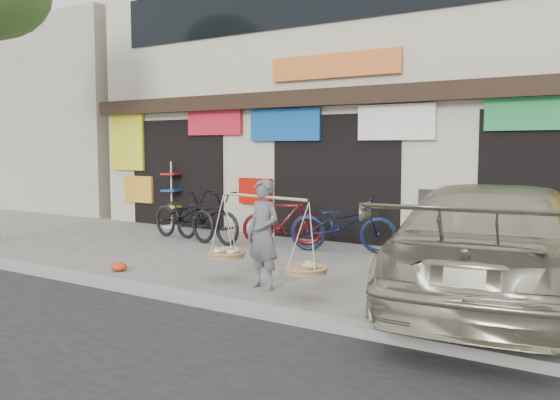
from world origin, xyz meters
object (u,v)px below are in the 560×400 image
Objects in this scene: suv at (498,245)px; bike_3 at (206,216)px; street_vendor at (263,239)px; bike_0 at (184,215)px; display_rack at (172,201)px; bike_2 at (343,224)px; bike_1 at (283,220)px.

bike_3 is at bearing -23.48° from suv.
bike_3 is at bearing 152.04° from street_vendor.
bike_0 is 2.10m from display_rack.
bike_2 is at bearing -8.67° from display_rack.
street_vendor is at bearing -117.96° from bike_3.
bike_1 is 1.40m from bike_2.
display_rack reaches higher than bike_3.
bike_0 reaches higher than bike_1.
bike_2 is at bearing -68.54° from bike_3.
bike_2 is 0.36× the size of suv.
suv is (3.43, -2.46, 0.24)m from bike_2.
display_rack reaches higher than street_vendor.
bike_3 reaches higher than bike_1.
street_vendor is 1.03× the size of bike_3.
street_vendor reaches higher than bike_1.
bike_2 is (3.59, 0.53, -0.01)m from bike_0.
bike_0 is at bearing 78.48° from bike_2.
bike_3 is (-3.39, 2.77, -0.17)m from street_vendor.
street_vendor is at bearing 167.40° from bike_2.
bike_1 is (-1.82, 3.33, -0.20)m from street_vendor.
bike_1 is 1.02× the size of display_rack.
display_rack is at bearing 61.41° from bike_2.
bike_3 is (0.63, 0.00, 0.00)m from bike_0.
suv is at bearing 26.92° from street_vendor.
bike_3 is 6.68m from suv.
bike_1 is (2.20, 0.56, -0.04)m from bike_0.
bike_0 is 7.29m from suv.
suv reaches higher than bike_3.
suv is at bearing -94.04° from bike_0.
street_vendor is 0.38× the size of suv.
suv reaches higher than bike_0.
display_rack is (-3.82, 0.77, 0.16)m from bike_1.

